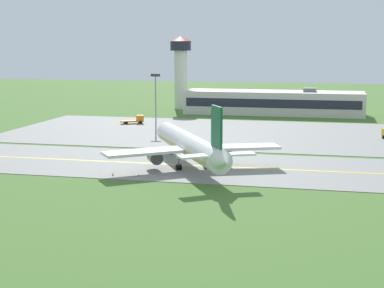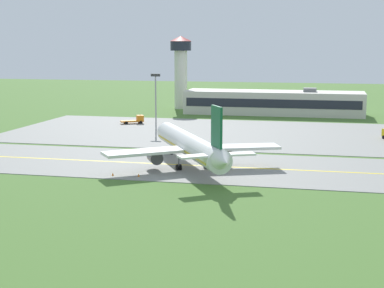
{
  "view_description": "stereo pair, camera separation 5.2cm",
  "coord_description": "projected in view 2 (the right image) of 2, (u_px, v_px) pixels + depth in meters",
  "views": [
    {
      "loc": [
        19.75,
        -105.18,
        22.07
      ],
      "look_at": [
        -4.18,
        0.46,
        4.0
      ],
      "focal_mm": 55.81,
      "sensor_mm": 36.0,
      "label": 1
    },
    {
      "loc": [
        19.8,
        -105.16,
        22.07
      ],
      "look_at": [
        -4.18,
        0.46,
        4.0
      ],
      "focal_mm": 55.81,
      "sensor_mm": 36.0,
      "label": 2
    }
  ],
  "objects": [
    {
      "name": "ground_plane",
      "position": [
        214.0,
        167.0,
        109.11
      ],
      "size": [
        500.0,
        500.0,
        0.0
      ],
      "primitive_type": "plane",
      "color": "#47702D"
    },
    {
      "name": "taxiway_strip",
      "position": [
        214.0,
        166.0,
        109.1
      ],
      "size": [
        240.0,
        28.0,
        0.1
      ],
      "primitive_type": "cube",
      "color": "gray",
      "rests_on": "ground"
    },
    {
      "name": "apron_pad",
      "position": [
        285.0,
        135.0,
        147.32
      ],
      "size": [
        140.0,
        52.0,
        0.1
      ],
      "primitive_type": "cube",
      "color": "gray",
      "rests_on": "ground"
    },
    {
      "name": "taxiway_centreline",
      "position": [
        214.0,
        166.0,
        109.1
      ],
      "size": [
        220.0,
        0.6,
        0.01
      ],
      "primitive_type": "cube",
      "color": "yellow",
      "rests_on": "taxiway_strip"
    },
    {
      "name": "airplane_lead",
      "position": [
        190.0,
        145.0,
        107.4
      ],
      "size": [
        30.09,
        36.19,
        12.7
      ],
      "color": "white",
      "rests_on": "ground"
    },
    {
      "name": "service_truck_baggage",
      "position": [
        136.0,
        120.0,
        168.12
      ],
      "size": [
        6.57,
        4.97,
        2.59
      ],
      "color": "orange",
      "rests_on": "ground"
    },
    {
      "name": "terminal_building",
      "position": [
        274.0,
        103.0,
        191.16
      ],
      "size": [
        56.56,
        14.01,
        8.59
      ],
      "color": "beige",
      "rests_on": "ground"
    },
    {
      "name": "control_tower",
      "position": [
        181.0,
        65.0,
        206.39
      ],
      "size": [
        7.6,
        7.6,
        25.07
      ],
      "color": "silver",
      "rests_on": "ground"
    },
    {
      "name": "apron_light_mast",
      "position": [
        156.0,
        95.0,
        154.12
      ],
      "size": [
        2.4,
        0.5,
        14.7
      ],
      "color": "gray",
      "rests_on": "ground"
    },
    {
      "name": "traffic_cone_near_edge",
      "position": [
        113.0,
        174.0,
        101.22
      ],
      "size": [
        0.44,
        0.44,
        0.6
      ],
      "primitive_type": "cone",
      "color": "orange",
      "rests_on": "ground"
    },
    {
      "name": "traffic_cone_mid_edge",
      "position": [
        139.0,
        175.0,
        100.59
      ],
      "size": [
        0.44,
        0.44,
        0.6
      ],
      "primitive_type": "cone",
      "color": "orange",
      "rests_on": "ground"
    }
  ]
}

